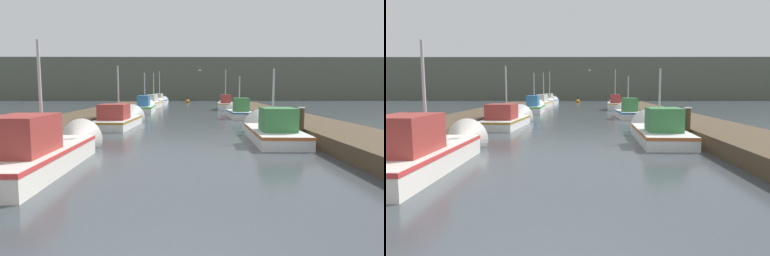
# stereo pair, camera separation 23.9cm
# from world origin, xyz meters

# --- Properties ---
(dock_left) EXTENTS (2.88, 40.00, 0.52)m
(dock_left) POSITION_xyz_m (-6.07, 16.00, 0.26)
(dock_left) COLOR #4C3D2B
(dock_left) RESTS_ON ground_plane
(dock_right) EXTENTS (2.88, 40.00, 0.52)m
(dock_right) POSITION_xyz_m (6.07, 16.00, 0.26)
(dock_right) COLOR #4C3D2B
(dock_right) RESTS_ON ground_plane
(distant_shore_ridge) EXTENTS (120.00, 16.00, 7.32)m
(distant_shore_ridge) POSITION_xyz_m (0.00, 63.59, 3.66)
(distant_shore_ridge) COLOR #565B4C
(distant_shore_ridge) RESTS_ON ground_plane
(fishing_boat_0) EXTENTS (1.57, 6.12, 3.73)m
(fishing_boat_0) POSITION_xyz_m (-3.59, 5.68, 0.45)
(fishing_boat_0) COLOR silver
(fishing_boat_0) RESTS_ON ground_plane
(fishing_boat_1) EXTENTS (1.95, 5.54, 3.43)m
(fishing_boat_1) POSITION_xyz_m (3.58, 10.50, 0.38)
(fishing_boat_1) COLOR silver
(fishing_boat_1) RESTS_ON ground_plane
(fishing_boat_2) EXTENTS (2.07, 5.78, 3.87)m
(fishing_boat_2) POSITION_xyz_m (-3.55, 15.65, 0.37)
(fishing_boat_2) COLOR silver
(fishing_boat_2) RESTS_ON ground_plane
(fishing_boat_3) EXTENTS (1.59, 4.59, 3.35)m
(fishing_boat_3) POSITION_xyz_m (3.77, 21.01, 0.39)
(fishing_boat_3) COLOR silver
(fishing_boat_3) RESTS_ON ground_plane
(fishing_boat_4) EXTENTS (1.64, 5.79, 3.78)m
(fishing_boat_4) POSITION_xyz_m (-3.53, 26.15, 0.45)
(fishing_boat_4) COLOR silver
(fishing_boat_4) RESTS_ON ground_plane
(fishing_boat_5) EXTENTS (1.67, 4.62, 4.18)m
(fishing_boat_5) POSITION_xyz_m (3.80, 30.16, 0.46)
(fishing_boat_5) COLOR silver
(fishing_boat_5) RESTS_ON ground_plane
(fishing_boat_6) EXTENTS (1.86, 5.88, 4.08)m
(fishing_boat_6) POSITION_xyz_m (-3.60, 34.36, 0.45)
(fishing_boat_6) COLOR silver
(fishing_boat_6) RESTS_ON ground_plane
(fishing_boat_7) EXTENTS (1.98, 5.75, 4.52)m
(fishing_boat_7) POSITION_xyz_m (-3.39, 39.32, 0.45)
(fishing_boat_7) COLOR silver
(fishing_boat_7) RESTS_ON ground_plane
(mooring_piling_0) EXTENTS (0.24, 0.24, 1.21)m
(mooring_piling_0) POSITION_xyz_m (-4.56, 15.02, 0.61)
(mooring_piling_0) COLOR #473523
(mooring_piling_0) RESTS_ON ground_plane
(mooring_piling_1) EXTENTS (0.25, 0.25, 1.17)m
(mooring_piling_1) POSITION_xyz_m (-4.71, 9.21, 0.59)
(mooring_piling_1) COLOR #473523
(mooring_piling_1) RESTS_ON ground_plane
(mooring_piling_2) EXTENTS (0.27, 0.27, 1.36)m
(mooring_piling_2) POSITION_xyz_m (4.53, 9.63, 0.68)
(mooring_piling_2) COLOR #473523
(mooring_piling_2) RESTS_ON ground_plane
(channel_buoy) EXTENTS (0.62, 0.62, 1.12)m
(channel_buoy) POSITION_xyz_m (0.04, 45.30, 0.17)
(channel_buoy) COLOR #BF6513
(channel_buoy) RESTS_ON ground_plane
(seagull_1) EXTENTS (0.30, 0.56, 0.12)m
(seagull_1) POSITION_xyz_m (1.29, 30.16, 3.80)
(seagull_1) COLOR white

